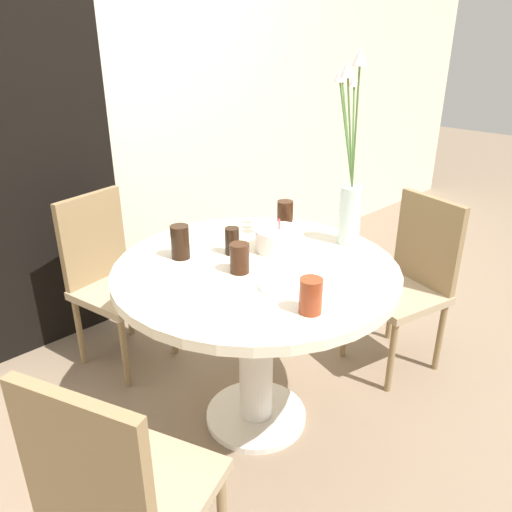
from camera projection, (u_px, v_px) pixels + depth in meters
The scene contains 15 objects.
ground_plane at pixel (256, 417), 2.29m from camera, with size 16.00×16.00×0.00m, color #7A6651.
wall_back at pixel (84, 98), 2.60m from camera, with size 8.00×0.05×2.60m.
doorway_panel at pixel (29, 163), 2.46m from camera, with size 0.90×0.01×2.05m.
dining_table at pixel (256, 301), 2.04m from camera, with size 1.13×1.13×0.77m.
chair_left_flank at pixel (110, 272), 2.55m from camera, with size 0.47×0.47×0.89m.
chair_far_back at pixel (119, 491), 1.33m from camera, with size 0.52×0.52×0.89m.
chair_near_front at pixel (410, 276), 2.51m from camera, with size 0.48×0.48×0.89m.
birthday_cake at pixel (279, 239), 2.10m from camera, with size 0.20×0.20×0.14m.
flower_vase at pixel (350, 182), 2.08m from camera, with size 0.25×0.26×0.79m.
side_plate at pixel (285, 285), 1.81m from camera, with size 0.19×0.19×0.01m.
drink_glass_0 at pixel (180, 242), 2.01m from camera, with size 0.08×0.08×0.14m.
drink_glass_1 at pixel (240, 258), 1.89m from camera, with size 0.07×0.07×0.12m.
drink_glass_2 at pixel (311, 296), 1.62m from camera, with size 0.08×0.08×0.12m.
drink_glass_3 at pixel (232, 241), 2.05m from camera, with size 0.06×0.06×0.11m.
drink_glass_4 at pixel (285, 216), 2.30m from camera, with size 0.07×0.07×0.14m.
Camera 1 is at (-1.25, -1.28, 1.61)m, focal length 35.00 mm.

